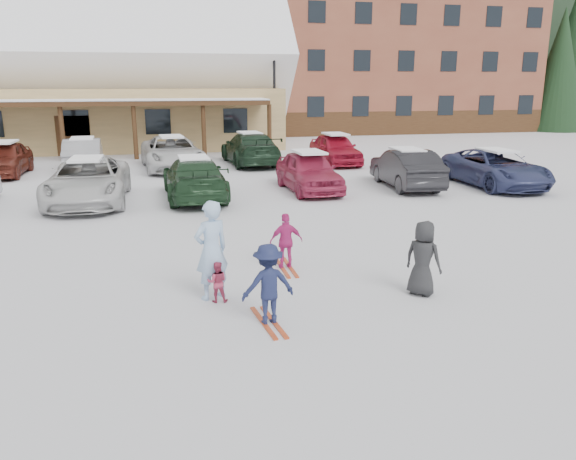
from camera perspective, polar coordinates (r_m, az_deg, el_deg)
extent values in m
plane|color=silver|center=(11.03, -0.41, -6.42)|extent=(160.00, 160.00, 0.00)
cube|color=tan|center=(38.73, -23.00, 10.44)|extent=(28.00, 10.00, 3.60)
cube|color=#422814|center=(32.61, -25.10, 11.55)|extent=(25.20, 2.60, 0.25)
cube|color=white|center=(38.70, -23.57, 15.94)|extent=(29.12, 9.69, 9.69)
cube|color=brown|center=(51.40, 8.64, 16.92)|extent=(24.00, 14.00, 12.00)
cube|color=brown|center=(48.13, -9.61, 15.24)|extent=(7.00, 12.60, 9.00)
cube|color=#422814|center=(45.02, 11.58, 10.60)|extent=(24.00, 0.10, 1.80)
cylinder|color=black|center=(34.28, -1.39, 12.79)|extent=(0.16, 0.16, 5.55)
cube|color=black|center=(34.30, -1.42, 17.63)|extent=(0.50, 0.25, 0.25)
cylinder|color=black|center=(53.03, 25.32, 9.84)|extent=(0.60, 0.60, 1.32)
cone|color=black|center=(52.97, 26.02, 15.87)|extent=(4.84, 4.84, 9.90)
cylinder|color=black|center=(54.77, -3.91, 11.19)|extent=(0.60, 0.60, 1.08)
cone|color=black|center=(54.67, -4.00, 16.00)|extent=(3.96, 3.96, 8.10)
cylinder|color=black|center=(66.77, 20.78, 11.07)|extent=(0.60, 0.60, 1.38)
cone|color=black|center=(66.74, 21.26, 16.08)|extent=(5.06, 5.06, 10.35)
imported|color=#9FC2E8|center=(10.57, -7.79, -2.06)|extent=(0.82, 0.71, 1.90)
imported|color=#AD3554|center=(10.56, -7.20, -5.25)|extent=(0.41, 0.34, 0.78)
imported|color=#181F43|center=(9.47, -2.02, -5.54)|extent=(0.96, 0.63, 1.41)
cube|color=#B23C19|center=(9.73, -1.99, -9.33)|extent=(0.37, 1.41, 0.03)
imported|color=#C7297A|center=(12.27, -0.19, -1.14)|extent=(0.73, 0.31, 1.24)
cube|color=#B23C19|center=(12.45, -0.18, -3.83)|extent=(0.21, 1.40, 0.03)
imported|color=#252627|center=(11.03, 13.56, -2.81)|extent=(0.82, 0.85, 1.47)
imported|color=silver|center=(20.11, -19.65, 4.71)|extent=(2.52, 5.47, 1.52)
imported|color=#1E3C22|center=(19.98, -9.49, 5.21)|extent=(2.21, 5.07, 1.45)
imported|color=#AD2B4E|center=(21.14, 2.11, 5.97)|extent=(1.95, 4.44, 1.49)
imported|color=black|center=(22.35, 11.91, 6.15)|extent=(1.85, 4.60, 1.49)
imported|color=navy|center=(23.55, 20.32, 5.91)|extent=(2.42, 5.17, 1.43)
imported|color=maroon|center=(27.61, -26.85, 6.47)|extent=(1.75, 4.33, 1.47)
imported|color=#9C9CA1|center=(27.70, -20.05, 7.22)|extent=(1.93, 4.66, 1.50)
imported|color=silver|center=(26.99, -11.69, 7.68)|extent=(3.09, 5.79, 1.55)
imported|color=#1A311F|center=(28.14, -3.88, 8.25)|extent=(2.57, 5.55, 1.57)
imported|color=#AD152E|center=(28.33, 4.82, 8.21)|extent=(1.87, 4.44, 1.50)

